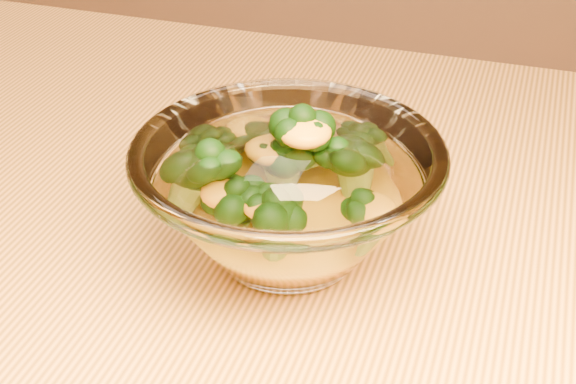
{
  "coord_description": "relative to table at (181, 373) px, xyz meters",
  "views": [
    {
      "loc": [
        0.2,
        -0.37,
        1.08
      ],
      "look_at": [
        0.07,
        0.04,
        0.8
      ],
      "focal_mm": 50.0,
      "sensor_mm": 36.0,
      "label": 1
    }
  ],
  "objects": [
    {
      "name": "glass_bowl",
      "position": [
        0.07,
        0.04,
        0.14
      ],
      "size": [
        0.2,
        0.2,
        0.09
      ],
      "color": "white",
      "rests_on": "table"
    },
    {
      "name": "table",
      "position": [
        0.0,
        0.0,
        0.0
      ],
      "size": [
        1.2,
        0.8,
        0.75
      ],
      "color": "#E39844",
      "rests_on": "ground"
    },
    {
      "name": "cheese_sauce",
      "position": [
        0.07,
        0.04,
        0.13
      ],
      "size": [
        0.1,
        0.1,
        0.03
      ],
      "primitive_type": "ellipsoid",
      "color": "#FFA115",
      "rests_on": "glass_bowl"
    },
    {
      "name": "broccoli_heap",
      "position": [
        0.06,
        0.04,
        0.16
      ],
      "size": [
        0.14,
        0.13,
        0.07
      ],
      "color": "black",
      "rests_on": "cheese_sauce"
    }
  ]
}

